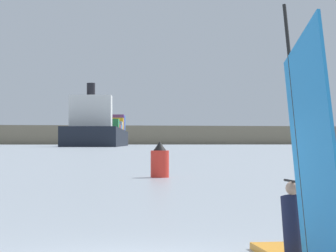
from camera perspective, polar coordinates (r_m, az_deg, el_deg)
windsurfer at (r=12.31m, az=9.55°, el=-4.86°), size 0.85×4.09×4.36m
cargo_ship at (r=454.79m, az=-4.88°, el=-0.51°), size 30.71×190.60×30.62m
distant_headland at (r=1062.58m, az=-3.21°, el=-0.74°), size 1133.82×461.08×21.80m
channel_buoy at (r=42.99m, az=-0.60°, el=-2.57°), size 1.00×1.00×1.97m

